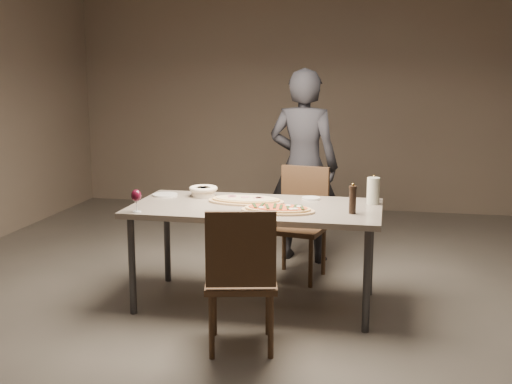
% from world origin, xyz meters
% --- Properties ---
extents(room, '(7.00, 7.00, 7.00)m').
position_xyz_m(room, '(0.00, 0.00, 1.40)').
color(room, '#5D5850').
rests_on(room, ground).
extents(dining_table, '(1.80, 0.90, 0.75)m').
position_xyz_m(dining_table, '(0.00, 0.00, 0.69)').
color(dining_table, slate).
rests_on(dining_table, ground).
extents(zucchini_pizza, '(0.52, 0.29, 0.05)m').
position_xyz_m(zucchini_pizza, '(0.19, -0.17, 0.77)').
color(zucchini_pizza, tan).
rests_on(zucchini_pizza, dining_table).
extents(ham_pizza, '(0.57, 0.32, 0.04)m').
position_xyz_m(ham_pizza, '(-0.10, 0.10, 0.77)').
color(ham_pizza, tan).
rests_on(ham_pizza, dining_table).
extents(bread_basket, '(0.22, 0.22, 0.08)m').
position_xyz_m(bread_basket, '(-0.47, 0.26, 0.80)').
color(bread_basket, beige).
rests_on(bread_basket, dining_table).
extents(oil_dish, '(0.14, 0.14, 0.02)m').
position_xyz_m(oil_dish, '(0.36, 0.30, 0.76)').
color(oil_dish, white).
rests_on(oil_dish, dining_table).
extents(pepper_mill_left, '(0.05, 0.05, 0.21)m').
position_xyz_m(pepper_mill_left, '(0.70, -0.13, 0.85)').
color(pepper_mill_left, black).
rests_on(pepper_mill_left, dining_table).
extents(pepper_mill_right, '(0.05, 0.05, 0.20)m').
position_xyz_m(pepper_mill_right, '(0.83, 0.35, 0.84)').
color(pepper_mill_right, black).
rests_on(pepper_mill_right, dining_table).
extents(carafe, '(0.09, 0.09, 0.20)m').
position_xyz_m(carafe, '(0.83, 0.23, 0.85)').
color(carafe, silver).
rests_on(carafe, dining_table).
extents(wine_glass, '(0.07, 0.07, 0.16)m').
position_xyz_m(wine_glass, '(-0.77, -0.38, 0.86)').
color(wine_glass, silver).
rests_on(wine_glass, dining_table).
extents(side_plate, '(0.20, 0.20, 0.01)m').
position_xyz_m(side_plate, '(-0.77, 0.22, 0.76)').
color(side_plate, white).
rests_on(side_plate, dining_table).
extents(chair_near, '(0.52, 0.52, 0.92)m').
position_xyz_m(chair_near, '(0.08, -0.84, 0.51)').
color(chair_near, '#3F2A1A').
rests_on(chair_near, ground).
extents(chair_far, '(0.51, 0.51, 0.92)m').
position_xyz_m(chair_far, '(0.23, 0.74, 0.52)').
color(chair_far, '#3F2A1A').
rests_on(chair_far, ground).
extents(diner, '(0.69, 0.51, 1.74)m').
position_xyz_m(diner, '(0.19, 1.22, 0.87)').
color(diner, black).
rests_on(diner, ground).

